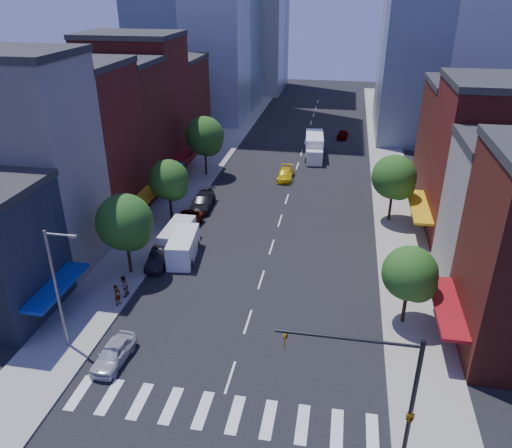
{
  "coord_description": "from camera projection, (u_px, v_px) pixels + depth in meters",
  "views": [
    {
      "loc": [
        6.07,
        -24.11,
        23.24
      ],
      "look_at": [
        -0.58,
        12.66,
        5.0
      ],
      "focal_mm": 35.0,
      "sensor_mm": 36.0,
      "label": 1
    }
  ],
  "objects": [
    {
      "name": "parked_car_front",
      "position": [
        114.0,
        353.0,
        33.5
      ],
      "size": [
        1.97,
        4.35,
        1.45
      ],
      "primitive_type": "imported",
      "rotation": [
        0.0,
        0.0,
        -0.06
      ],
      "color": "silver",
      "rests_on": "ground"
    },
    {
      "name": "cargo_van_near",
      "position": [
        183.0,
        247.0,
        45.95
      ],
      "size": [
        2.79,
        5.64,
        2.31
      ],
      "rotation": [
        0.0,
        0.0,
        0.12
      ],
      "color": "white",
      "rests_on": "ground"
    },
    {
      "name": "tree_left_near",
      "position": [
        126.0,
        224.0,
        41.82
      ],
      "size": [
        4.8,
        4.8,
        7.3
      ],
      "color": "black",
      "rests_on": "sidewalk_left"
    },
    {
      "name": "bldg_left_4",
      "position": [
        136.0,
        106.0,
        65.27
      ],
      "size": [
        12.0,
        9.0,
        17.0
      ],
      "primitive_type": "cube",
      "color": "maroon",
      "rests_on": "ground"
    },
    {
      "name": "bldg_left_3",
      "position": [
        109.0,
        131.0,
        58.2
      ],
      "size": [
        12.0,
        8.0,
        15.0
      ],
      "primitive_type": "cube",
      "color": "#581D16",
      "rests_on": "ground"
    },
    {
      "name": "traffic_car_far",
      "position": [
        343.0,
        134.0,
        81.69
      ],
      "size": [
        1.92,
        4.09,
        1.35
      ],
      "primitive_type": "imported",
      "rotation": [
        0.0,
        0.0,
        3.06
      ],
      "color": "#999999",
      "rests_on": "ground"
    },
    {
      "name": "ground",
      "position": [
        230.0,
        377.0,
        32.49
      ],
      "size": [
        220.0,
        220.0,
        0.0
      ],
      "primitive_type": "plane",
      "color": "black",
      "rests_on": "ground"
    },
    {
      "name": "cargo_van_far",
      "position": [
        177.0,
        237.0,
        47.81
      ],
      "size": [
        2.23,
        5.37,
        2.28
      ],
      "rotation": [
        0.0,
        0.0,
        -0.01
      ],
      "color": "silver",
      "rests_on": "ground"
    },
    {
      "name": "box_truck",
      "position": [
        314.0,
        147.0,
        72.27
      ],
      "size": [
        3.07,
        8.28,
        3.27
      ],
      "rotation": [
        0.0,
        0.0,
        0.08
      ],
      "color": "white",
      "rests_on": "ground"
    },
    {
      "name": "bldg_right_3",
      "position": [
        477.0,
        146.0,
        56.34
      ],
      "size": [
        12.0,
        10.0,
        13.0
      ],
      "primitive_type": "cube",
      "color": "#581D16",
      "rests_on": "ground"
    },
    {
      "name": "traffic_car_oncoming",
      "position": [
        319.0,
        147.0,
        75.42
      ],
      "size": [
        1.56,
        4.01,
        1.3
      ],
      "primitive_type": "imported",
      "rotation": [
        0.0,
        0.0,
        3.19
      ],
      "color": "black",
      "rests_on": "ground"
    },
    {
      "name": "pedestrian_far",
      "position": [
        124.0,
        286.0,
        40.24
      ],
      "size": [
        0.69,
        0.88,
        1.81
      ],
      "primitive_type": "imported",
      "rotation": [
        0.0,
        0.0,
        -1.57
      ],
      "color": "#999999",
      "rests_on": "sidewalk_left"
    },
    {
      "name": "pedestrian_near",
      "position": [
        117.0,
        295.0,
        39.17
      ],
      "size": [
        0.51,
        0.7,
        1.77
      ],
      "primitive_type": "imported",
      "rotation": [
        0.0,
        0.0,
        1.43
      ],
      "color": "#999999",
      "rests_on": "sidewalk_left"
    },
    {
      "name": "parked_car_rear",
      "position": [
        202.0,
        202.0,
        56.3
      ],
      "size": [
        2.5,
        5.67,
        1.62
      ],
      "primitive_type": "imported",
      "rotation": [
        0.0,
        0.0,
        0.04
      ],
      "color": "black",
      "rests_on": "ground"
    },
    {
      "name": "bldg_left_1",
      "position": [
        19.0,
        167.0,
        42.51
      ],
      "size": [
        12.0,
        8.0,
        18.0
      ],
      "primitive_type": "cube",
      "color": "beige",
      "rests_on": "ground"
    },
    {
      "name": "tree_left_far",
      "position": [
        206.0,
        138.0,
        63.78
      ],
      "size": [
        5.0,
        5.0,
        7.75
      ],
      "color": "black",
      "rests_on": "sidewalk_left"
    },
    {
      "name": "parked_car_third",
      "position": [
        184.0,
        223.0,
        51.5
      ],
      "size": [
        3.04,
        5.65,
        1.51
      ],
      "primitive_type": "imported",
      "rotation": [
        0.0,
        0.0,
        -0.1
      ],
      "color": "#999999",
      "rests_on": "ground"
    },
    {
      "name": "tree_right_near",
      "position": [
        412.0,
        276.0,
        35.79
      ],
      "size": [
        4.0,
        4.0,
        6.2
      ],
      "color": "black",
      "rests_on": "sidewalk_right"
    },
    {
      "name": "bldg_left_5",
      "position": [
        163.0,
        105.0,
        74.55
      ],
      "size": [
        12.0,
        10.0,
        13.0
      ],
      "primitive_type": "cube",
      "color": "#581D16",
      "rests_on": "ground"
    },
    {
      "name": "sidewalk_left",
      "position": [
        207.0,
        165.0,
        69.82
      ],
      "size": [
        5.0,
        120.0,
        0.15
      ],
      "primitive_type": "cube",
      "color": "gray",
      "rests_on": "ground"
    },
    {
      "name": "crosswalk",
      "position": [
        219.0,
        412.0,
        29.83
      ],
      "size": [
        19.0,
        3.0,
        0.01
      ],
      "primitive_type": "cube",
      "color": "silver",
      "rests_on": "ground"
    },
    {
      "name": "tree_left_mid",
      "position": [
        170.0,
        181.0,
        51.7
      ],
      "size": [
        4.2,
        4.2,
        6.65
      ],
      "color": "black",
      "rests_on": "sidewalk_left"
    },
    {
      "name": "bldg_left_2",
      "position": [
        72.0,
        148.0,
        50.46
      ],
      "size": [
        12.0,
        9.0,
        16.0
      ],
      "primitive_type": "cube",
      "color": "maroon",
      "rests_on": "ground"
    },
    {
      "name": "traffic_signal",
      "position": [
        401.0,
        402.0,
        25.09
      ],
      "size": [
        7.24,
        2.24,
        8.0
      ],
      "color": "black",
      "rests_on": "sidewalk_right"
    },
    {
      "name": "parked_car_second",
      "position": [
        160.0,
        257.0,
        45.14
      ],
      "size": [
        1.74,
        4.54,
        1.48
      ],
      "primitive_type": "imported",
      "rotation": [
        0.0,
        0.0,
        0.04
      ],
      "color": "black",
      "rests_on": "ground"
    },
    {
      "name": "taxi",
      "position": [
        286.0,
        174.0,
        64.7
      ],
      "size": [
        2.08,
        4.78,
        1.37
      ],
      "primitive_type": "imported",
      "rotation": [
        0.0,
        0.0,
        0.03
      ],
      "color": "#DCB80B",
      "rests_on": "ground"
    },
    {
      "name": "streetlight",
      "position": [
        58.0,
        283.0,
        32.94
      ],
      "size": [
        2.25,
        0.25,
        9.0
      ],
      "color": "slate",
      "rests_on": "sidewalk_left"
    },
    {
      "name": "bldg_right_2",
      "position": [
        502.0,
        166.0,
        47.06
      ],
      "size": [
        12.0,
        10.0,
        15.0
      ],
      "primitive_type": "cube",
      "color": "maroon",
      "rests_on": "ground"
    },
    {
      "name": "sidewalk_right",
      "position": [
        390.0,
        176.0,
        65.83
      ],
      "size": [
        5.0,
        120.0,
        0.15
      ],
      "primitive_type": "cube",
      "color": "gray",
      "rests_on": "ground"
    },
    {
      "name": "tree_right_far",
      "position": [
        395.0,
        179.0,
        51.41
      ],
      "size": [
        4.6,
        4.6,
        7.2
      ],
      "color": "black",
      "rests_on": "sidewalk_right"
    }
  ]
}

